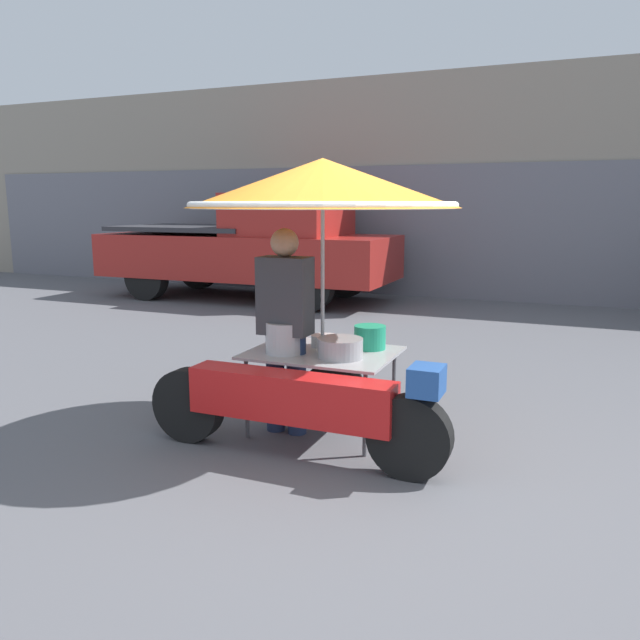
% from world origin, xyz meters
% --- Properties ---
extents(ground_plane, '(36.00, 36.00, 0.00)m').
position_xyz_m(ground_plane, '(0.00, 0.00, 0.00)').
color(ground_plane, '#56565B').
extents(shopfront_building, '(28.00, 2.06, 4.01)m').
position_xyz_m(shopfront_building, '(0.00, 8.76, 1.99)').
color(shopfront_building, gray).
rests_on(shopfront_building, ground).
extents(vendor_motorcycle_cart, '(2.20, 1.97, 2.03)m').
position_xyz_m(vendor_motorcycle_cart, '(-0.59, 0.53, 1.61)').
color(vendor_motorcycle_cart, black).
rests_on(vendor_motorcycle_cart, ground).
extents(vendor_person, '(0.38, 0.22, 1.54)m').
position_xyz_m(vendor_person, '(-0.84, 0.46, 0.86)').
color(vendor_person, navy).
rests_on(vendor_person, ground).
extents(pickup_truck, '(5.32, 1.96, 1.89)m').
position_xyz_m(pickup_truck, '(-4.29, 6.27, 0.93)').
color(pickup_truck, black).
rests_on(pickup_truck, ground).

